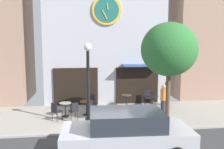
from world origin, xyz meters
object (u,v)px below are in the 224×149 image
Objects in this scene: cafe_table_leftmost at (126,99)px; cafe_chair_near_lamp at (91,101)px; cafe_table_center_right at (87,105)px; parked_car_silver at (126,134)px; cafe_chair_corner at (148,96)px; cafe_table_center at (152,99)px; street_lamp at (88,85)px; cafe_table_rightmost at (65,107)px; pedestrian_orange at (163,100)px; cafe_chair_mid_row at (56,110)px; street_tree at (169,50)px; cafe_chair_curbside at (74,110)px; pedestrian_maroon at (168,92)px; cafe_chair_left_end at (93,109)px; cafe_chair_near_tree at (166,100)px.

cafe_table_leftmost is 0.80× the size of cafe_chair_near_lamp.
parked_car_silver reaches higher than cafe_table_center_right.
cafe_chair_corner is at bearing 23.70° from cafe_table_center_right.
cafe_table_center_right is at bearing -167.71° from cafe_table_center.
cafe_chair_corner is (3.76, 3.38, -1.40)m from street_lamp.
cafe_table_rightmost is 0.43× the size of pedestrian_orange.
cafe_table_leftmost is 0.80× the size of cafe_chair_corner.
cafe_chair_mid_row is 5.89m from cafe_chair_corner.
street_tree is 5.99m from cafe_table_rightmost.
cafe_chair_mid_row and cafe_chair_curbside have the same top height.
cafe_table_rightmost is at bearing -166.57° from pedestrian_maroon.
cafe_chair_corner is (3.53, 2.42, 0.00)m from cafe_chair_left_end.
cafe_table_center is 0.83× the size of cafe_chair_curbside.
cafe_table_center_right is (-3.68, 2.09, -2.96)m from street_tree.
cafe_chair_left_end is 0.54× the size of pedestrian_orange.
cafe_chair_left_end is 0.54× the size of pedestrian_maroon.
cafe_chair_near_tree is 0.54× the size of pedestrian_orange.
cafe_table_center_right is at bearing 91.61° from street_lamp.
cafe_chair_near_lamp and cafe_chair_corner have the same top height.
cafe_chair_mid_row is (-5.21, 1.27, -2.97)m from street_tree.
cafe_table_leftmost is 2.20m from cafe_chair_near_lamp.
cafe_table_leftmost is 2.64m from pedestrian_orange.
cafe_table_leftmost is 1.43m from cafe_chair_corner.
pedestrian_maroon is at bearing 23.96° from cafe_table_center.
parked_car_silver is at bearing -121.10° from pedestrian_maroon.
cafe_table_leftmost is 3.01m from cafe_chair_left_end.
cafe_chair_mid_row is (-6.12, -1.36, 0.00)m from cafe_chair_near_tree.
pedestrian_orange is (0.15, -2.40, 0.33)m from cafe_chair_corner.
pedestrian_maroon and pedestrian_orange have the same top height.
cafe_chair_near_tree reaches higher than cafe_table_center_right.
cafe_chair_curbside is at bearing -150.54° from cafe_chair_corner.
pedestrian_orange is (3.91, 0.98, -1.07)m from street_lamp.
cafe_chair_near_lamp reaches higher than cafe_table_rightmost.
cafe_table_center is 3.56m from cafe_chair_near_lamp.
pedestrian_maroon is at bearing 13.43° from cafe_table_rightmost.
cafe_chair_left_end is (0.93, 0.10, 0.00)m from cafe_chair_curbside.
cafe_chair_near_tree is 1.00× the size of cafe_chair_left_end.
cafe_chair_near_lamp is (0.24, 2.53, -1.40)m from street_lamp.
cafe_table_rightmost is at bearing -174.00° from cafe_table_center_right.
cafe_table_center is at bearing -156.04° from pedestrian_maroon.
pedestrian_orange is at bearing -115.79° from pedestrian_maroon.
cafe_chair_mid_row is 1.00× the size of cafe_chair_near_lamp.
pedestrian_maroon reaches higher than cafe_chair_curbside.
street_tree is 4.77m from cafe_table_leftmost.
street_tree is (3.63, -0.38, 1.57)m from street_lamp.
cafe_table_center is at bearing 10.91° from cafe_table_rightmost.
cafe_table_center is at bearing 23.98° from cafe_chair_left_end.
cafe_table_center_right is 1.73m from cafe_chair_mid_row.
pedestrian_orange is (1.55, -2.10, 0.39)m from cafe_table_leftmost.
street_tree is at bearing -40.61° from cafe_chair_near_lamp.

